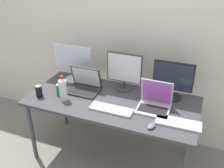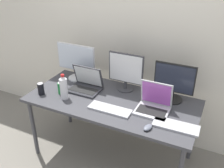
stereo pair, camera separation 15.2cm
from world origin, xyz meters
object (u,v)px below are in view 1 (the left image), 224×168
monitor_right (173,80)px  keyboard_aux (178,123)px  mouse_by_keyboard (151,126)px  monitor_center (124,70)px  keyboard_main (111,109)px  soda_can_by_laptop (60,90)px  work_desk (112,105)px  soda_can_near_keyboard (39,91)px  laptop_silver (84,85)px  water_bottle (63,89)px  laptop_secondary (154,103)px  monitor_left (73,62)px

monitor_right → keyboard_aux: 0.49m
keyboard_aux → mouse_by_keyboard: size_ratio=3.89×
monitor_center → keyboard_main: (0.03, -0.43, -0.21)m
soda_can_by_laptop → monitor_right: bearing=19.0°
keyboard_main → work_desk: bearing=109.6°
keyboard_aux → work_desk: bearing=164.9°
work_desk → monitor_center: bearing=81.7°
monitor_right → soda_can_near_keyboard: bearing=-159.3°
monitor_right → laptop_silver: (-0.89, -0.19, -0.14)m
work_desk → monitor_center: 0.38m
keyboard_aux → monitor_center: bearing=145.4°
work_desk → water_bottle: 0.52m
work_desk → water_bottle: (-0.45, -0.18, 0.18)m
monitor_center → soda_can_by_laptop: size_ratio=3.27×
soda_can_by_laptop → laptop_secondary: bearing=6.8°
monitor_center → laptop_silver: monitor_center is taller
monitor_left → laptop_secondary: monitor_left is taller
monitor_right → water_bottle: 1.09m
monitor_left → monitor_center: (0.61, -0.01, -0.00)m
water_bottle → soda_can_near_keyboard: size_ratio=2.12×
keyboard_main → soda_can_by_laptop: size_ratio=3.27×
work_desk → monitor_left: 0.69m
laptop_secondary → keyboard_aux: 0.31m
work_desk → soda_can_near_keyboard: (-0.72, -0.21, 0.12)m
monitor_left → monitor_center: size_ratio=1.16×
soda_can_by_laptop → monitor_center: bearing=32.4°
keyboard_aux → soda_can_by_laptop: bearing=175.9°
soda_can_near_keyboard → monitor_center: bearing=31.9°
keyboard_aux → soda_can_near_keyboard: size_ratio=3.08×
monitor_left → laptop_silver: 0.34m
keyboard_main → mouse_by_keyboard: mouse_by_keyboard is taller
laptop_secondary → keyboard_main: size_ratio=0.73×
laptop_secondary → mouse_by_keyboard: size_ratio=3.04×
monitor_left → soda_can_by_laptop: 0.41m
monitor_center → soda_can_by_laptop: (-0.57, -0.37, -0.16)m
keyboard_main → water_bottle: 0.52m
laptop_silver → laptop_secondary: 0.78m
keyboard_main → water_bottle: water_bottle is taller
laptop_silver → laptop_secondary: (0.78, -0.07, 0.00)m
laptop_silver → soda_can_by_laptop: size_ratio=2.69×
monitor_center → soda_can_near_keyboard: bearing=-148.1°
mouse_by_keyboard → soda_can_near_keyboard: bearing=-168.4°
laptop_silver → mouse_by_keyboard: 0.90m
soda_can_by_laptop → water_bottle: bearing=-37.0°
laptop_silver → keyboard_main: 0.48m
work_desk → monitor_left: monitor_left is taller
laptop_silver → soda_can_by_laptop: laptop_silver is taller
monitor_right → soda_can_near_keyboard: (-1.26, -0.48, -0.14)m
laptop_silver → keyboard_main: (0.41, -0.25, -0.05)m
monitor_center → water_bottle: bearing=-138.4°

